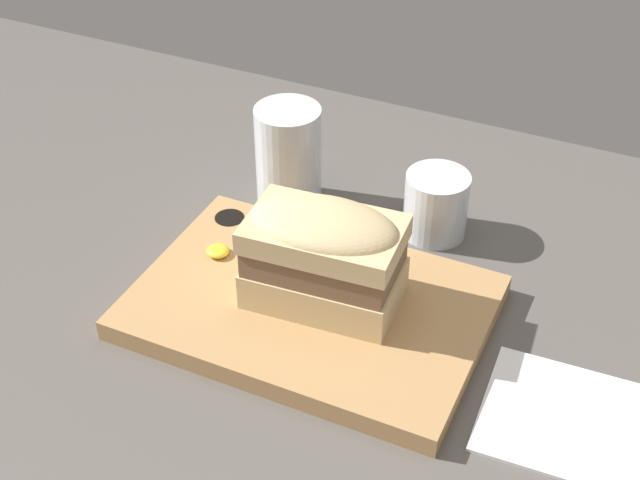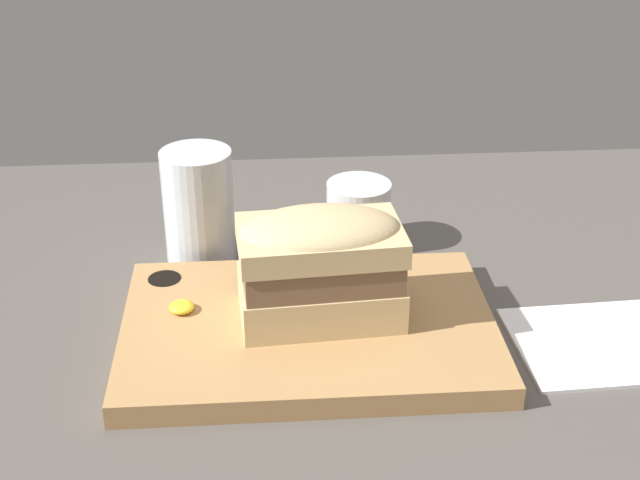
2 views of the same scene
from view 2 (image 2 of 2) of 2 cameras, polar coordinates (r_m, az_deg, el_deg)
The scene contains 7 objects.
dining_table at distance 84.63cm, azimuth 5.70°, elevation -7.77°, with size 188.47×95.52×2.00cm.
serving_board at distance 84.93cm, azimuth -0.80°, elevation -5.72°, with size 35.08×23.98×2.33cm.
sandwich at distance 81.96cm, azimuth 0.02°, elevation -1.38°, with size 15.59×10.13×10.78cm.
mustard_dollop at distance 86.22cm, azimuth -8.85°, elevation -4.25°, with size 2.43×2.43×0.97cm.
water_glass at distance 97.79cm, azimuth -7.74°, elevation 1.73°, with size 7.69×7.69×12.59cm.
wine_glass at distance 100.37cm, azimuth 2.47°, elevation 1.54°, with size 7.23×7.23×7.61cm.
napkin at distance 89.03cm, azimuth 17.90°, elevation -6.24°, with size 18.20×14.30×0.40cm.
Camera 2 is at (-13.25, -67.60, 50.16)cm, focal length 50.00 mm.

